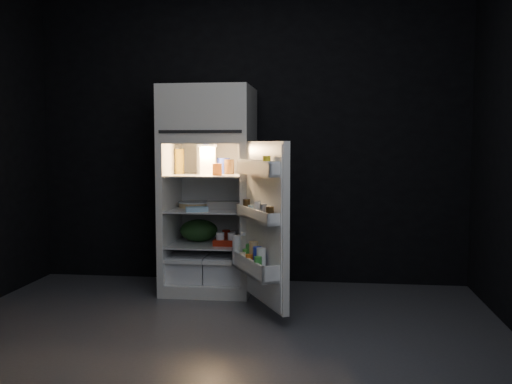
# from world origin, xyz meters

# --- Properties ---
(floor) EXTENTS (4.00, 3.40, 0.00)m
(floor) POSITION_xyz_m (0.00, 0.00, 0.00)
(floor) COLOR #4E4E53
(floor) RESTS_ON ground
(wall_back) EXTENTS (4.00, 0.00, 2.70)m
(wall_back) POSITION_xyz_m (0.00, 1.70, 1.35)
(wall_back) COLOR black
(wall_back) RESTS_ON ground
(wall_front) EXTENTS (4.00, 0.00, 2.70)m
(wall_front) POSITION_xyz_m (0.00, -1.70, 1.35)
(wall_front) COLOR black
(wall_front) RESTS_ON ground
(refrigerator) EXTENTS (0.76, 0.71, 1.78)m
(refrigerator) POSITION_xyz_m (-0.30, 1.32, 0.96)
(refrigerator) COLOR white
(refrigerator) RESTS_ON ground
(fridge_door) EXTENTS (0.50, 0.73, 1.22)m
(fridge_door) POSITION_xyz_m (0.25, 0.61, 0.68)
(fridge_door) COLOR white
(fridge_door) RESTS_ON ground
(milk_jug) EXTENTS (0.18, 0.18, 0.24)m
(milk_jug) POSITION_xyz_m (-0.33, 1.32, 1.15)
(milk_jug) COLOR white
(milk_jug) RESTS_ON refrigerator
(mayo_jar) EXTENTS (0.13, 0.13, 0.14)m
(mayo_jar) POSITION_xyz_m (-0.19, 1.38, 1.10)
(mayo_jar) COLOR #2031AD
(mayo_jar) RESTS_ON refrigerator
(jam_jar) EXTENTS (0.10, 0.10, 0.13)m
(jam_jar) POSITION_xyz_m (-0.13, 1.32, 1.09)
(jam_jar) COLOR #301F0D
(jam_jar) RESTS_ON refrigerator
(amber_bottle) EXTENTS (0.10, 0.10, 0.22)m
(amber_bottle) POSITION_xyz_m (-0.58, 1.34, 1.14)
(amber_bottle) COLOR gold
(amber_bottle) RESTS_ON refrigerator
(small_carton) EXTENTS (0.09, 0.07, 0.10)m
(small_carton) POSITION_xyz_m (-0.20, 1.13, 1.08)
(small_carton) COLOR #D06418
(small_carton) RESTS_ON refrigerator
(egg_carton) EXTENTS (0.32, 0.16, 0.07)m
(egg_carton) POSITION_xyz_m (-0.15, 1.25, 0.76)
(egg_carton) COLOR gray
(egg_carton) RESTS_ON refrigerator
(pie) EXTENTS (0.36, 0.36, 0.04)m
(pie) POSITION_xyz_m (-0.44, 1.38, 0.75)
(pie) COLOR tan
(pie) RESTS_ON refrigerator
(flat_package) EXTENTS (0.20, 0.15, 0.04)m
(flat_package) POSITION_xyz_m (-0.36, 1.05, 0.75)
(flat_package) COLOR #87B2D1
(flat_package) RESTS_ON refrigerator
(wrapped_pkg) EXTENTS (0.13, 0.12, 0.05)m
(wrapped_pkg) POSITION_xyz_m (-0.14, 1.42, 0.75)
(wrapped_pkg) COLOR beige
(wrapped_pkg) RESTS_ON refrigerator
(produce_bag) EXTENTS (0.40, 0.36, 0.20)m
(produce_bag) POSITION_xyz_m (-0.40, 1.33, 0.52)
(produce_bag) COLOR #193815
(produce_bag) RESTS_ON refrigerator
(yogurt_tray) EXTENTS (0.23, 0.13, 0.05)m
(yogurt_tray) POSITION_xyz_m (-0.12, 1.15, 0.45)
(yogurt_tray) COLOR #991D0D
(yogurt_tray) RESTS_ON refrigerator
(small_can_red) EXTENTS (0.07, 0.07, 0.09)m
(small_can_red) POSITION_xyz_m (-0.18, 1.43, 0.47)
(small_can_red) COLOR #991D0D
(small_can_red) RESTS_ON refrigerator
(small_can_silver) EXTENTS (0.08, 0.08, 0.09)m
(small_can_silver) POSITION_xyz_m (-0.10, 1.42, 0.47)
(small_can_silver) COLOR white
(small_can_silver) RESTS_ON refrigerator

